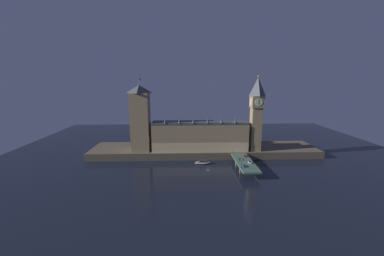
# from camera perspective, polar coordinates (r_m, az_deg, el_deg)

# --- Properties ---
(ground_plane) EXTENTS (400.00, 400.00, 0.00)m
(ground_plane) POSITION_cam_1_polar(r_m,az_deg,el_deg) (200.77, 3.94, -9.53)
(ground_plane) COLOR black
(embankment) EXTENTS (220.00, 42.00, 6.83)m
(embankment) POSITION_cam_1_polar(r_m,az_deg,el_deg) (236.40, 3.02, -5.37)
(embankment) COLOR brown
(embankment) RESTS_ON ground_plane
(parliament_hall) EXTENTS (88.80, 18.31, 32.62)m
(parliament_hall) POSITION_cam_1_polar(r_m,az_deg,el_deg) (222.42, 1.93, -1.92)
(parliament_hall) COLOR #9E845B
(parliament_hall) RESTS_ON embankment
(clock_tower) EXTENTS (11.53, 11.64, 69.39)m
(clock_tower) POSITION_cam_1_polar(r_m,az_deg,el_deg) (224.38, 15.35, 3.82)
(clock_tower) COLOR #9E845B
(clock_tower) RESTS_ON embankment
(victoria_tower) EXTENTS (16.92, 16.92, 67.11)m
(victoria_tower) POSITION_cam_1_polar(r_m,az_deg,el_deg) (222.73, -12.41, 2.34)
(victoria_tower) COLOR #9E845B
(victoria_tower) RESTS_ON embankment
(bridge) EXTENTS (13.79, 46.00, 6.62)m
(bridge) POSITION_cam_1_polar(r_m,az_deg,el_deg) (199.52, 12.66, -8.43)
(bridge) COLOR #476656
(bridge) RESTS_ON ground_plane
(car_northbound_lead) EXTENTS (1.98, 4.03, 1.35)m
(car_northbound_lead) POSITION_cam_1_polar(r_m,az_deg,el_deg) (202.39, 11.52, -7.39)
(car_northbound_lead) COLOR #235633
(car_northbound_lead) RESTS_ON bridge
(car_northbound_trail) EXTENTS (2.04, 4.32, 1.33)m
(car_northbound_trail) POSITION_cam_1_polar(r_m,az_deg,el_deg) (187.90, 12.63, -8.94)
(car_northbound_trail) COLOR navy
(car_northbound_trail) RESTS_ON bridge
(car_southbound_lead) EXTENTS (2.08, 4.15, 1.47)m
(car_southbound_lead) POSITION_cam_1_polar(r_m,az_deg,el_deg) (196.19, 13.82, -8.09)
(car_southbound_lead) COLOR white
(car_southbound_lead) RESTS_ON bridge
(car_southbound_trail) EXTENTS (1.97, 4.63, 1.43)m
(car_southbound_trail) POSITION_cam_1_polar(r_m,az_deg,el_deg) (211.33, 12.63, -6.61)
(car_southbound_trail) COLOR red
(car_southbound_trail) RESTS_ON bridge
(pedestrian_near_rail) EXTENTS (0.38, 0.38, 1.72)m
(pedestrian_near_rail) POSITION_cam_1_polar(r_m,az_deg,el_deg) (185.00, 11.89, -9.14)
(pedestrian_near_rail) COLOR black
(pedestrian_near_rail) RESTS_ON bridge
(pedestrian_mid_walk) EXTENTS (0.38, 0.38, 1.73)m
(pedestrian_mid_walk) POSITION_cam_1_polar(r_m,az_deg,el_deg) (202.68, 14.18, -7.40)
(pedestrian_mid_walk) COLOR black
(pedestrian_mid_walk) RESTS_ON bridge
(street_lamp_near) EXTENTS (1.34, 0.60, 7.34)m
(street_lamp_near) POSITION_cam_1_polar(r_m,az_deg,el_deg) (182.45, 11.91, -8.21)
(street_lamp_near) COLOR #2D3333
(street_lamp_near) RESTS_ON bridge
(street_lamp_far) EXTENTS (1.34, 0.60, 7.01)m
(street_lamp_far) POSITION_cam_1_polar(r_m,az_deg,el_deg) (209.74, 10.02, -5.58)
(street_lamp_far) COLOR #2D3333
(street_lamp_far) RESTS_ON bridge
(boat_upstream) EXTENTS (13.85, 4.59, 3.58)m
(boat_upstream) POSITION_cam_1_polar(r_m,az_deg,el_deg) (208.09, 2.61, -8.36)
(boat_upstream) COLOR #B2A893
(boat_upstream) RESTS_ON ground_plane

